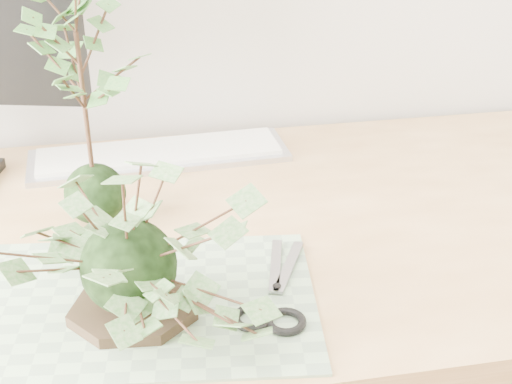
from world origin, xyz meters
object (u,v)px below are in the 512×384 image
(ivy_kokedama, at_px, (125,227))
(maple_kokedama, at_px, (78,48))
(desk, at_px, (200,277))
(keyboard, at_px, (159,154))

(ivy_kokedama, height_order, maple_kokedama, maple_kokedama)
(desk, distance_m, keyboard, 0.27)
(keyboard, bearing_deg, ivy_kokedama, -100.48)
(desk, distance_m, maple_kokedama, 0.38)
(keyboard, bearing_deg, desk, -83.83)
(ivy_kokedama, distance_m, maple_kokedama, 0.29)
(keyboard, bearing_deg, maple_kokedama, -120.33)
(maple_kokedama, relative_size, keyboard, 0.82)
(maple_kokedama, xyz_separation_m, keyboard, (0.11, 0.20, -0.26))
(desk, height_order, ivy_kokedama, ivy_kokedama)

